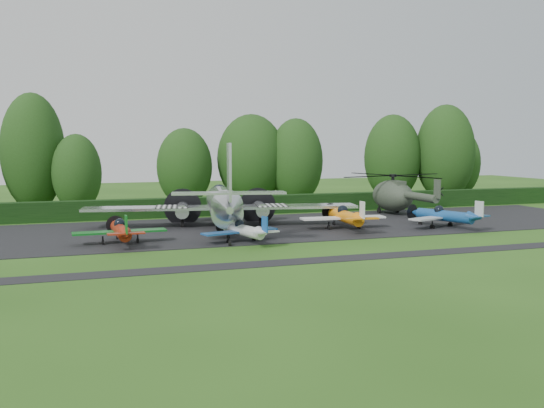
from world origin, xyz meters
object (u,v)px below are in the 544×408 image
object	(u,v)px
light_plane_red	(121,230)
light_plane_blue	(444,216)
helicopter	(393,193)
sign_board	(453,197)
transport_plane	(224,204)
light_plane_white	(243,230)
light_plane_orange	(345,216)

from	to	relation	value
light_plane_red	light_plane_blue	bearing A→B (deg)	1.65
light_plane_red	helicopter	bearing A→B (deg)	22.02
light_plane_red	sign_board	size ratio (longest dim) A/B	2.48
transport_plane	helicopter	world-z (taller)	transport_plane
light_plane_white	helicopter	distance (m)	24.67
transport_plane	helicopter	bearing A→B (deg)	3.38
light_plane_blue	helicopter	size ratio (longest dim) A/B	0.48
light_plane_blue	sign_board	distance (m)	20.25
transport_plane	light_plane_red	size ratio (longest dim) A/B	3.39
light_plane_red	sign_board	distance (m)	44.25
light_plane_red	light_plane_white	bearing A→B (deg)	-11.25
light_plane_orange	light_plane_white	bearing A→B (deg)	-164.41
transport_plane	sign_board	size ratio (longest dim) A/B	8.43
sign_board	transport_plane	bearing A→B (deg)	-166.42
transport_plane	light_plane_blue	bearing A→B (deg)	-27.95
helicopter	transport_plane	bearing A→B (deg)	-166.63
helicopter	sign_board	distance (m)	12.39
light_plane_white	sign_board	world-z (taller)	light_plane_white
transport_plane	light_plane_white	distance (m)	7.98
transport_plane	sign_board	bearing A→B (deg)	6.74
light_plane_white	light_plane_blue	size ratio (longest dim) A/B	0.87
light_plane_red	helicopter	distance (m)	31.96
light_plane_red	light_plane_blue	world-z (taller)	light_plane_blue
light_plane_red	light_plane_orange	xyz separation A→B (m)	(19.76, 1.68, 0.12)
light_plane_blue	helicopter	xyz separation A→B (m)	(1.07, 11.12, 1.19)
light_plane_orange	light_plane_red	bearing A→B (deg)	-179.30
light_plane_orange	transport_plane	bearing A→B (deg)	154.05
light_plane_orange	light_plane_blue	xyz separation A→B (m)	(9.16, -1.80, -0.08)
light_plane_red	helicopter	xyz separation A→B (m)	(29.99, 11.00, 1.23)
helicopter	sign_board	xyz separation A→B (m)	(11.30, 4.93, -1.22)
light_plane_white	helicopter	xyz separation A→B (m)	(20.85, 13.13, 1.34)
light_plane_orange	light_plane_blue	world-z (taller)	light_plane_orange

